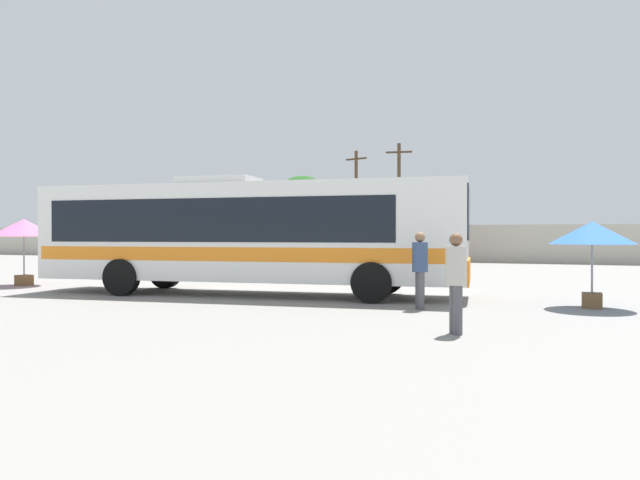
{
  "coord_description": "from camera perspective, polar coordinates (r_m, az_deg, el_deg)",
  "views": [
    {
      "loc": [
        8.18,
        -15.25,
        1.72
      ],
      "look_at": [
        1.09,
        2.47,
        1.56
      ],
      "focal_mm": 33.39,
      "sensor_mm": 36.0,
      "label": 1
    }
  ],
  "objects": [
    {
      "name": "ground_plane",
      "position": [
        26.6,
        3.86,
        -3.21
      ],
      "size": [
        300.0,
        300.0,
        0.0
      ],
      "primitive_type": "plane",
      "color": "gray"
    },
    {
      "name": "perimeter_wall",
      "position": [
        39.14,
        9.75,
        -0.31
      ],
      "size": [
        80.0,
        0.3,
        2.35
      ],
      "primitive_type": "cube",
      "color": "#B2AD9E",
      "rests_on": "ground_plane"
    },
    {
      "name": "coach_bus_white_orange",
      "position": [
        17.29,
        -7.27,
        0.81
      ],
      "size": [
        12.52,
        3.98,
        3.39
      ],
      "color": "white",
      "rests_on": "ground_plane"
    },
    {
      "name": "attendant_by_bus_door",
      "position": [
        13.93,
        9.56,
        -2.44
      ],
      "size": [
        0.49,
        0.49,
        1.79
      ],
      "color": "#4C4C51",
      "rests_on": "ground_plane"
    },
    {
      "name": "passenger_waiting_on_apron",
      "position": [
        10.57,
        12.89,
        -3.47
      ],
      "size": [
        0.49,
        0.49,
        1.76
      ],
      "color": "#4C4C51",
      "rests_on": "ground_plane"
    },
    {
      "name": "vendor_umbrella_near_gate_pink",
      "position": [
        22.51,
        -26.51,
        0.94
      ],
      "size": [
        2.13,
        2.13,
        2.25
      ],
      "color": "gray",
      "rests_on": "ground_plane"
    },
    {
      "name": "vendor_umbrella_secondary_blue",
      "position": [
        15.32,
        24.63,
        0.43
      ],
      "size": [
        1.93,
        1.93,
        2.04
      ],
      "color": "gray",
      "rests_on": "ground_plane"
    },
    {
      "name": "parked_car_leftmost_silver",
      "position": [
        39.27,
        -7.99,
        -0.85
      ],
      "size": [
        4.12,
        2.06,
        1.52
      ],
      "color": "#B7BABF",
      "rests_on": "ground_plane"
    },
    {
      "name": "parked_car_second_red",
      "position": [
        37.02,
        -0.95,
        -0.97
      ],
      "size": [
        4.57,
        2.29,
        1.45
      ],
      "color": "red",
      "rests_on": "ground_plane"
    },
    {
      "name": "parked_car_third_red",
      "position": [
        35.49,
        9.99,
        -0.98
      ],
      "size": [
        4.49,
        2.25,
        1.54
      ],
      "color": "red",
      "rests_on": "ground_plane"
    },
    {
      "name": "utility_pole_near",
      "position": [
        41.16,
        7.58,
        3.91
      ],
      "size": [
        1.8,
        0.41,
        7.99
      ],
      "color": "#4C3823",
      "rests_on": "ground_plane"
    },
    {
      "name": "utility_pole_far",
      "position": [
        44.04,
        3.48,
        3.65
      ],
      "size": [
        1.76,
        0.63,
        7.93
      ],
      "color": "#4C3823",
      "rests_on": "ground_plane"
    },
    {
      "name": "roadside_tree_left",
      "position": [
        50.2,
        -12.54,
        3.12
      ],
      "size": [
        4.65,
        4.65,
        6.01
      ],
      "color": "brown",
      "rests_on": "ground_plane"
    },
    {
      "name": "roadside_tree_midleft",
      "position": [
        49.24,
        -1.69,
        3.83
      ],
      "size": [
        4.72,
        4.72,
        6.6
      ],
      "color": "brown",
      "rests_on": "ground_plane"
    }
  ]
}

